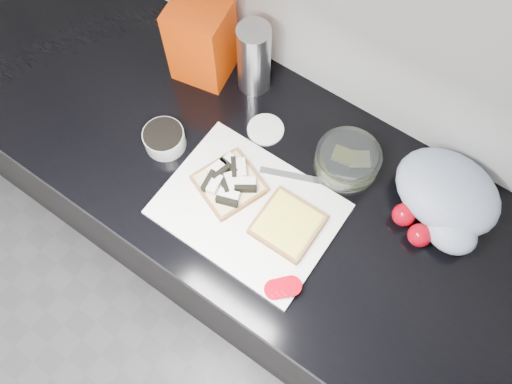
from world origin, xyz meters
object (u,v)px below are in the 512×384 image
bread_bag (202,41)px  cutting_board (249,209)px  glass_bowl (347,161)px  steel_canister (254,59)px

bread_bag → cutting_board: bearing=-50.2°
cutting_board → bread_bag: bearing=141.0°
glass_bowl → bread_bag: bread_bag is taller
glass_bowl → bread_bag: (-0.46, 0.04, 0.08)m
bread_bag → steel_canister: bread_bag is taller
cutting_board → glass_bowl: (0.13, 0.23, 0.03)m
cutting_board → steel_canister: bearing=123.0°
bread_bag → steel_canister: 0.14m
glass_bowl → steel_canister: (-0.32, 0.08, 0.07)m
glass_bowl → bread_bag: 0.47m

